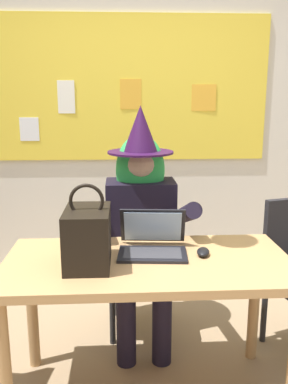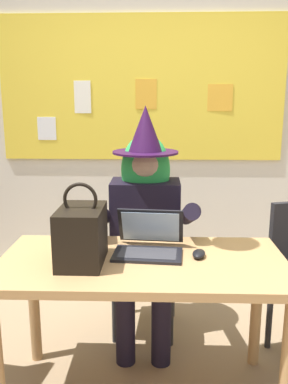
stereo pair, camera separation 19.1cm
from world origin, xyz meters
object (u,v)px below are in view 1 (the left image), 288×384
Objects in this scene: handbag at (88,237)px; desk_main at (148,279)px; person_costumed at (141,213)px; chair_at_desk at (141,250)px; computer_mouse at (203,252)px; laptop at (153,243)px.

desk_main is at bearing 8.73° from handbag.
person_costumed reaches higher than desk_main.
desk_main is 0.36m from handbag.
computer_mouse is (0.27, -0.65, 0.23)m from chair_at_desk.
chair_at_desk reaches higher than desk_main.
chair_at_desk reaches higher than computer_mouse.
laptop is at bearing 25.51° from handbag.
laptop is (0.04, -0.47, -0.02)m from person_costumed.
laptop is at bearing 179.29° from computer_mouse.
computer_mouse is (0.27, 0.04, 0.12)m from desk_main.
laptop reaches higher than desk_main.
chair_at_desk is at bearing 90.40° from desk_main.
desk_main is 13.13× the size of computer_mouse.
computer_mouse is at bearing 8.88° from handbag.
chair_at_desk is 0.64× the size of person_costumed.
desk_main is at bearing 0.51° from person_costumed.
person_costumed is 0.67m from handbag.
handbag is at bearing -157.91° from computer_mouse.
person_costumed is 13.76× the size of computer_mouse.
person_costumed is (-0.00, -0.12, 0.28)m from chair_at_desk.
chair_at_desk is 0.74m from computer_mouse.
person_costumed is 0.60m from computer_mouse.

